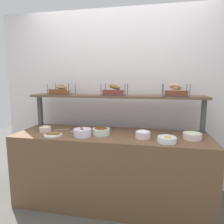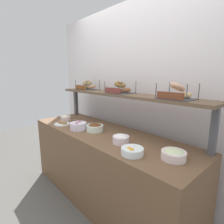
# 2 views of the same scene
# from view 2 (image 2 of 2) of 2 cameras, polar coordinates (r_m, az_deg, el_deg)

# --- Properties ---
(ground_plane) EXTENTS (8.00, 8.00, 0.00)m
(ground_plane) POSITION_cam_2_polar(r_m,az_deg,el_deg) (2.46, -2.34, -25.62)
(ground_plane) COLOR #595651
(back_wall) EXTENTS (3.42, 0.06, 2.40)m
(back_wall) POSITION_cam_2_polar(r_m,az_deg,el_deg) (2.37, 7.71, 4.49)
(back_wall) COLOR silver
(back_wall) RESTS_ON ground_plane
(deli_counter) EXTENTS (2.22, 0.70, 0.85)m
(deli_counter) POSITION_cam_2_polar(r_m,az_deg,el_deg) (2.23, -2.44, -16.89)
(deli_counter) COLOR brown
(deli_counter) RESTS_ON ground_plane
(shelf_riser_left) EXTENTS (0.05, 0.05, 0.40)m
(shelf_riser_left) POSITION_cam_2_polar(r_m,az_deg,el_deg) (3.01, -11.43, 2.98)
(shelf_riser_left) COLOR #4C4C51
(shelf_riser_left) RESTS_ON deli_counter
(shelf_riser_right) EXTENTS (0.05, 0.05, 0.40)m
(shelf_riser_right) POSITION_cam_2_polar(r_m,az_deg,el_deg) (1.65, 29.74, -5.43)
(shelf_riser_right) COLOR #4C4C51
(shelf_riser_right) RESTS_ON deli_counter
(upper_shelf) EXTENTS (2.18, 0.32, 0.03)m
(upper_shelf) POSITION_cam_2_polar(r_m,az_deg,el_deg) (2.15, 2.92, 5.62)
(upper_shelf) COLOR brown
(upper_shelf) RESTS_ON shelf_riser_left
(bowl_scallion_spread) EXTENTS (0.19, 0.19, 0.08)m
(bowl_scallion_spread) POSITION_cam_2_polar(r_m,az_deg,el_deg) (1.50, 19.08, -12.64)
(bowl_scallion_spread) COLOR white
(bowl_scallion_spread) RESTS_ON deli_counter
(bowl_potato_salad) EXTENTS (0.13, 0.13, 0.08)m
(bowl_potato_salad) POSITION_cam_2_polar(r_m,az_deg,el_deg) (2.66, -14.61, -1.83)
(bowl_potato_salad) COLOR silver
(bowl_potato_salad) RESTS_ON deli_counter
(bowl_fruit_salad) EXTENTS (0.19, 0.19, 0.07)m
(bowl_fruit_salad) POSITION_cam_2_polar(r_m,az_deg,el_deg) (1.51, 6.44, -12.30)
(bowl_fruit_salad) COLOR white
(bowl_fruit_salad) RESTS_ON deli_counter
(bowl_beet_salad) EXTENTS (0.20, 0.20, 0.09)m
(bowl_beet_salad) POSITION_cam_2_polar(r_m,az_deg,el_deg) (2.19, -10.67, -4.38)
(bowl_beet_salad) COLOR white
(bowl_beet_salad) RESTS_ON deli_counter
(bowl_chocolate_spread) EXTENTS (0.20, 0.20, 0.09)m
(bowl_chocolate_spread) POSITION_cam_2_polar(r_m,az_deg,el_deg) (2.10, -5.47, -4.90)
(bowl_chocolate_spread) COLOR white
(bowl_chocolate_spread) RESTS_ON deli_counter
(bowl_cream_cheese) EXTENTS (0.16, 0.16, 0.09)m
(bowl_cream_cheese) POSITION_cam_2_polar(r_m,az_deg,el_deg) (1.73, 2.86, -8.53)
(bowl_cream_cheese) COLOR white
(bowl_cream_cheese) RESTS_ON deli_counter
(serving_plate_white) EXTENTS (0.20, 0.20, 0.04)m
(serving_plate_white) POSITION_cam_2_polar(r_m,az_deg,el_deg) (2.46, -15.60, -3.64)
(serving_plate_white) COLOR white
(serving_plate_white) RESTS_ON deli_counter
(serving_spoon_near_plate) EXTENTS (0.18, 0.07, 0.01)m
(serving_spoon_near_plate) POSITION_cam_2_polar(r_m,az_deg,el_deg) (2.58, -10.06, -2.78)
(serving_spoon_near_plate) COLOR #B7B7BC
(serving_spoon_near_plate) RESTS_ON deli_counter
(serving_spoon_by_edge) EXTENTS (0.09, 0.16, 0.01)m
(serving_spoon_by_edge) POSITION_cam_2_polar(r_m,az_deg,el_deg) (2.42, -9.12, -3.68)
(serving_spoon_by_edge) COLOR #B7B7BC
(serving_spoon_by_edge) RESTS_ON deli_counter
(bagel_basket_everything) EXTENTS (0.30, 0.26, 0.14)m
(bagel_basket_everything) POSITION_cam_2_polar(r_m,az_deg,el_deg) (2.72, -7.91, 8.07)
(bagel_basket_everything) COLOR #4C4C51
(bagel_basket_everything) RESTS_ON upper_shelf
(bagel_basket_cinnamon_raisin) EXTENTS (0.30, 0.26, 0.14)m
(bagel_basket_cinnamon_raisin) POSITION_cam_2_polar(r_m,az_deg,el_deg) (2.15, 2.51, 7.29)
(bagel_basket_cinnamon_raisin) COLOR #4C4C51
(bagel_basket_cinnamon_raisin) RESTS_ON upper_shelf
(bagel_basket_plain) EXTENTS (0.30, 0.25, 0.16)m
(bagel_basket_plain) POSITION_cam_2_polar(r_m,az_deg,el_deg) (1.71, 19.90, 5.53)
(bagel_basket_plain) COLOR #4C4C51
(bagel_basket_plain) RESTS_ON upper_shelf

